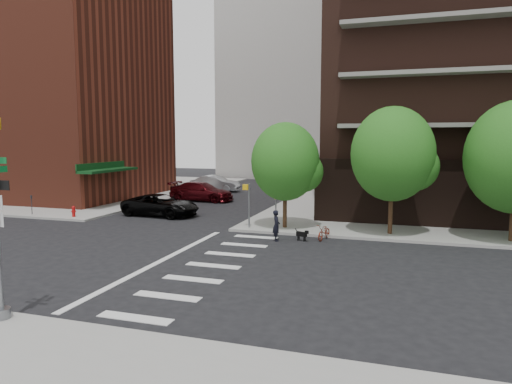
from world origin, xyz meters
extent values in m
plane|color=black|center=(0.00, 0.00, 0.00)|extent=(120.00, 120.00, 0.00)
cube|color=gray|center=(-24.50, 23.50, 0.07)|extent=(31.00, 33.00, 0.15)
cube|color=silver|center=(3.00, -6.00, 0.01)|extent=(2.40, 0.50, 0.01)
cube|color=silver|center=(3.00, -4.00, 0.01)|extent=(2.40, 0.50, 0.01)
cube|color=silver|center=(3.00, -2.00, 0.01)|extent=(2.40, 0.50, 0.01)
cube|color=silver|center=(3.00, 0.00, 0.01)|extent=(2.40, 0.50, 0.01)
cube|color=silver|center=(3.00, 2.00, 0.01)|extent=(2.40, 0.50, 0.01)
cube|color=silver|center=(3.00, 4.00, 0.01)|extent=(2.40, 0.50, 0.01)
cube|color=silver|center=(3.00, 6.00, 0.01)|extent=(2.40, 0.50, 0.01)
cube|color=silver|center=(0.50, 0.00, 0.01)|extent=(0.30, 13.00, 0.01)
cube|color=black|center=(18.00, 24.00, 2.15)|extent=(25.50, 25.50, 4.00)
cube|color=maroon|center=(-22.00, 18.00, 10.15)|extent=(20.00, 15.00, 20.00)
cube|color=#0C3814|center=(-11.30, 13.00, 2.95)|extent=(1.40, 6.00, 0.20)
cylinder|color=#301E11|center=(4.00, 8.50, 1.30)|extent=(0.24, 0.24, 2.30)
sphere|color=#235B19|center=(4.00, 8.50, 4.05)|extent=(4.00, 4.00, 4.00)
cylinder|color=#301E11|center=(10.00, 8.50, 1.45)|extent=(0.24, 0.24, 2.60)
sphere|color=#235B19|center=(10.00, 8.50, 4.55)|extent=(4.50, 4.50, 4.50)
cylinder|color=#301E11|center=(16.00, 8.50, 1.30)|extent=(0.24, 0.24, 2.30)
cylinder|color=slate|center=(-0.50, -7.50, 0.30)|extent=(0.50, 0.50, 0.30)
cylinder|color=slate|center=(2.00, 7.80, 1.45)|extent=(0.10, 0.10, 2.60)
cube|color=gold|center=(1.80, 7.80, 2.55)|extent=(0.32, 0.25, 0.32)
cylinder|color=slate|center=(3.50, 8.30, 1.25)|extent=(0.08, 0.08, 2.20)
cube|color=gold|center=(3.50, 8.15, 2.15)|extent=(0.64, 0.02, 0.64)
cylinder|color=#A50C0C|center=(-10.50, 7.80, 0.45)|extent=(0.22, 0.22, 0.60)
sphere|color=#A50C0C|center=(-10.50, 7.80, 0.76)|extent=(0.24, 0.24, 0.24)
cylinder|color=black|center=(-14.00, 7.80, 0.70)|extent=(0.05, 0.05, 1.10)
cube|color=black|center=(-14.00, 7.80, 1.36)|extent=(0.10, 0.08, 0.22)
imported|color=black|center=(-5.50, 10.67, 0.76)|extent=(3.00, 5.69, 1.52)
imported|color=#40080D|center=(-6.02, 18.72, 0.83)|extent=(2.65, 5.84, 1.66)
imported|color=#B7BCC0|center=(-7.70, 25.87, 0.83)|extent=(2.04, 5.11, 1.65)
imported|color=maroon|center=(6.67, 6.50, 0.42)|extent=(0.85, 1.66, 0.83)
imported|color=black|center=(4.30, 5.46, 0.82)|extent=(0.70, 0.59, 1.64)
cube|color=black|center=(5.58, 5.84, 0.37)|extent=(0.61, 0.38, 0.23)
cube|color=black|center=(5.88, 5.73, 0.51)|extent=(0.20, 0.19, 0.17)
cylinder|color=black|center=(5.75, 5.90, 0.13)|extent=(0.06, 0.06, 0.25)
cylinder|color=black|center=(5.41, 5.79, 0.13)|extent=(0.06, 0.06, 0.25)
camera|label=1|loc=(10.44, -17.44, 5.34)|focal=32.00mm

